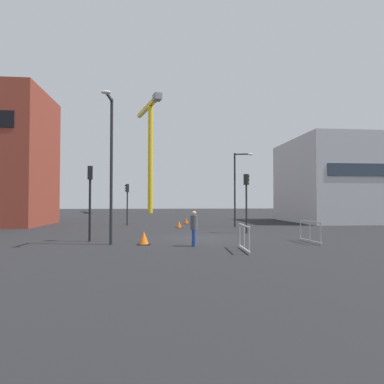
# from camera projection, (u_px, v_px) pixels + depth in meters

# --- Properties ---
(ground) EXTENTS (160.00, 160.00, 0.00)m
(ground) POSITION_uv_depth(u_px,v_px,m) (198.00, 238.00, 18.78)
(ground) COLOR black
(office_block) EXTENTS (12.43, 10.86, 8.32)m
(office_block) POSITION_uv_depth(u_px,v_px,m) (350.00, 181.00, 34.30)
(office_block) COLOR #B7B7BC
(office_block) RESTS_ON ground
(construction_crane) EXTENTS (5.06, 14.28, 20.42)m
(construction_crane) POSITION_uv_depth(u_px,v_px,m) (150.00, 139.00, 60.74)
(construction_crane) COLOR yellow
(construction_crane) RESTS_ON ground
(streetlamp_tall) EXTENTS (0.44, 1.49, 7.00)m
(streetlamp_tall) POSITION_uv_depth(u_px,v_px,m) (111.00, 158.00, 15.76)
(streetlamp_tall) COLOR #232326
(streetlamp_tall) RESTS_ON ground
(streetlamp_short) EXTENTS (1.53, 0.46, 6.02)m
(streetlamp_short) POSITION_uv_depth(u_px,v_px,m) (237.00, 183.00, 27.11)
(streetlamp_short) COLOR #232326
(streetlamp_short) RESTS_ON ground
(traffic_light_far) EXTENTS (0.38, 0.26, 3.57)m
(traffic_light_far) POSITION_uv_depth(u_px,v_px,m) (127.00, 197.00, 28.78)
(traffic_light_far) COLOR #232326
(traffic_light_far) RESTS_ON ground
(traffic_light_near) EXTENTS (0.27, 0.38, 3.89)m
(traffic_light_near) POSITION_uv_depth(u_px,v_px,m) (90.00, 191.00, 17.21)
(traffic_light_near) COLOR black
(traffic_light_near) RESTS_ON ground
(traffic_light_island) EXTENTS (0.37, 0.36, 3.84)m
(traffic_light_island) POSITION_uv_depth(u_px,v_px,m) (246.00, 193.00, 21.66)
(traffic_light_island) COLOR #232326
(traffic_light_island) RESTS_ON ground
(pedestrian_walking) EXTENTS (0.34, 0.34, 1.62)m
(pedestrian_walking) POSITION_uv_depth(u_px,v_px,m) (194.00, 226.00, 15.27)
(pedestrian_walking) COLOR #33519E
(pedestrian_walking) RESTS_ON ground
(safety_barrier_mid_span) EXTENTS (0.17, 2.14, 1.08)m
(safety_barrier_mid_span) POSITION_uv_depth(u_px,v_px,m) (244.00, 237.00, 13.75)
(safety_barrier_mid_span) COLOR #B2B5BA
(safety_barrier_mid_span) RESTS_ON ground
(safety_barrier_left_run) EXTENTS (0.20, 2.19, 1.08)m
(safety_barrier_left_run) POSITION_uv_depth(u_px,v_px,m) (310.00, 231.00, 16.55)
(safety_barrier_left_run) COLOR #9EA0A5
(safety_barrier_left_run) RESTS_ON ground
(traffic_cone_on_verge) EXTENTS (0.51, 0.51, 0.52)m
(traffic_cone_on_verge) POSITION_uv_depth(u_px,v_px,m) (186.00, 221.00, 30.69)
(traffic_cone_on_verge) COLOR black
(traffic_cone_on_verge) RESTS_ON ground
(traffic_cone_striped) EXTENTS (0.53, 0.53, 0.54)m
(traffic_cone_striped) POSITION_uv_depth(u_px,v_px,m) (179.00, 225.00, 26.03)
(traffic_cone_striped) COLOR black
(traffic_cone_striped) RESTS_ON ground
(traffic_cone_orange) EXTENTS (0.63, 0.63, 0.64)m
(traffic_cone_orange) POSITION_uv_depth(u_px,v_px,m) (144.00, 238.00, 15.88)
(traffic_cone_orange) COLOR black
(traffic_cone_orange) RESTS_ON ground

